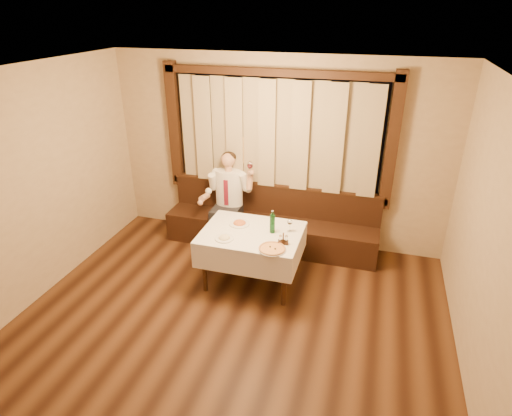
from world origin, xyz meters
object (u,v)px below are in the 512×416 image
(pasta_red, at_px, (239,222))
(pizza, at_px, (272,249))
(pasta_cream, at_px, (224,237))
(banquette, at_px, (271,226))
(seated_man, at_px, (228,193))
(dining_table, at_px, (252,239))
(green_bottle, at_px, (272,223))
(cruet_caddy, at_px, (283,240))

(pasta_red, bearing_deg, pizza, -41.48)
(pizza, relative_size, pasta_cream, 1.43)
(banquette, relative_size, seated_man, 2.23)
(dining_table, bearing_deg, pasta_cream, -134.95)
(pizza, distance_m, seated_man, 1.64)
(pizza, relative_size, seated_man, 0.24)
(dining_table, bearing_deg, green_bottle, 12.90)
(cruet_caddy, bearing_deg, pizza, -128.39)
(pizza, distance_m, green_bottle, 0.44)
(green_bottle, bearing_deg, dining_table, -167.10)
(cruet_caddy, bearing_deg, green_bottle, 119.07)
(pasta_cream, xyz_separation_m, cruet_caddy, (0.73, 0.09, 0.02))
(banquette, bearing_deg, seated_man, -172.19)
(banquette, distance_m, seated_man, 0.84)
(dining_table, height_order, pasta_cream, pasta_cream)
(banquette, bearing_deg, pasta_red, -103.70)
(green_bottle, xyz_separation_m, seated_man, (-0.91, 0.87, -0.06))
(dining_table, xyz_separation_m, pizza, (0.36, -0.36, 0.12))
(pasta_red, bearing_deg, pasta_cream, -97.90)
(pizza, bearing_deg, pasta_red, 138.52)
(seated_man, bearing_deg, green_bottle, -43.83)
(pasta_red, distance_m, cruet_caddy, 0.75)
(pasta_red, bearing_deg, green_bottle, -11.07)
(green_bottle, height_order, seated_man, seated_man)
(cruet_caddy, bearing_deg, pasta_cream, 176.74)
(banquette, relative_size, pasta_red, 11.82)
(pasta_red, bearing_deg, seated_man, 119.44)
(pasta_cream, bearing_deg, cruet_caddy, 6.92)
(banquette, height_order, green_bottle, green_bottle)
(pasta_red, relative_size, seated_man, 0.19)
(dining_table, height_order, pizza, pizza)
(banquette, height_order, pizza, banquette)
(pizza, xyz_separation_m, pasta_cream, (-0.63, 0.09, 0.02))
(pasta_cream, height_order, seated_man, seated_man)
(green_bottle, bearing_deg, cruet_caddy, -50.75)
(pasta_red, xyz_separation_m, pasta_cream, (-0.06, -0.42, -0.00))
(pasta_cream, height_order, cruet_caddy, cruet_caddy)
(pasta_red, relative_size, pasta_cream, 1.15)
(pizza, height_order, seated_man, seated_man)
(banquette, relative_size, cruet_caddy, 23.56)
(pizza, bearing_deg, dining_table, 135.35)
(pizza, height_order, pasta_cream, pasta_cream)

